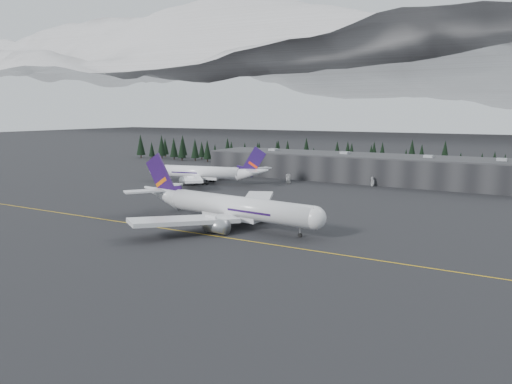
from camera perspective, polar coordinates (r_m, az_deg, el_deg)
The scene contains 9 objects.
ground at distance 137.31m, azimuth -4.19°, elevation -4.87°, with size 1400.00×1400.00×0.00m, color black.
taxiline at distance 135.71m, azimuth -4.67°, elevation -5.04°, with size 400.00×0.40×0.02m, color gold.
terminal at distance 248.21m, azimuth 12.23°, elevation 2.74°, with size 160.00×30.00×12.60m.
treeline at distance 283.38m, azimuth 14.54°, elevation 3.68°, with size 360.00×20.00×15.00m, color black.
mountain_ridge at distance 1113.06m, azimuth 26.31°, elevation 6.54°, with size 4400.00×900.00×420.00m, color white, non-canonical shape.
jet_main at distance 148.08m, azimuth -3.66°, elevation -1.58°, with size 68.32×62.81×20.10m.
jet_parked at distance 234.21m, azimuth -5.71°, elevation 2.22°, with size 60.25×55.11×17.89m.
gse_vehicle_a at distance 232.81m, azimuth 3.70°, elevation 1.11°, with size 2.15×4.66×1.30m, color #BABABC.
gse_vehicle_b at distance 229.89m, azimuth 13.21°, elevation 0.81°, with size 1.80×4.48×1.53m, color silver.
Camera 1 is at (75.10, -110.03, 33.31)m, focal length 35.00 mm.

